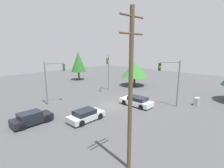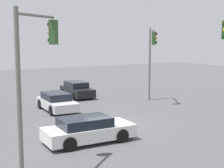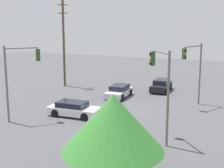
% 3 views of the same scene
% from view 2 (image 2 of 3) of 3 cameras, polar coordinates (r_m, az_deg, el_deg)
% --- Properties ---
extents(ground_plane, '(80.00, 80.00, 0.00)m').
position_cam_2_polar(ground_plane, '(21.72, -0.61, -6.83)').
color(ground_plane, '#4C4C4F').
extents(sedan_white, '(2.07, 4.75, 1.36)m').
position_cam_2_polar(sedan_white, '(18.20, -4.02, -7.59)').
color(sedan_white, silver).
rests_on(sedan_white, ground_plane).
extents(sedan_silver, '(4.34, 2.00, 1.34)m').
position_cam_2_polar(sedan_silver, '(26.13, -9.19, -2.96)').
color(sedan_silver, silver).
rests_on(sedan_silver, ground_plane).
extents(sedan_dark, '(4.24, 1.92, 1.42)m').
position_cam_2_polar(sedan_dark, '(31.72, -5.85, -0.94)').
color(sedan_dark, black).
rests_on(sedan_dark, ground_plane).
extents(traffic_signal_main, '(2.61, 1.56, 6.28)m').
position_cam_2_polar(traffic_signal_main, '(28.93, 6.57, 5.27)').
color(traffic_signal_main, slate).
rests_on(traffic_signal_main, ground_plane).
extents(traffic_signal_aux, '(2.17, 2.31, 6.57)m').
position_cam_2_polar(traffic_signal_aux, '(13.62, -12.92, 3.11)').
color(traffic_signal_aux, slate).
rests_on(traffic_signal_aux, ground_plane).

